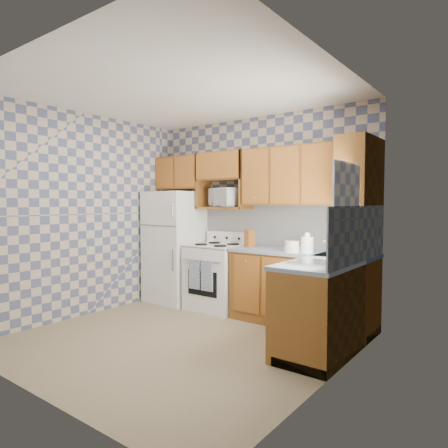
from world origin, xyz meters
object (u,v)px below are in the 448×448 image
at_px(microwave, 227,198).
at_px(electric_kettle, 307,245).
at_px(refrigerator, 175,247).
at_px(stove_body, 217,278).

distance_m(microwave, electric_kettle, 1.51).
relative_size(refrigerator, stove_body, 1.87).
height_order(refrigerator, electric_kettle, refrigerator).
height_order(refrigerator, stove_body, refrigerator).
distance_m(refrigerator, electric_kettle, 2.24).
distance_m(refrigerator, stove_body, 0.89).
bearing_deg(microwave, electric_kettle, 7.98).
bearing_deg(stove_body, microwave, 73.30).
bearing_deg(electric_kettle, stove_body, 176.19).
height_order(stove_body, microwave, microwave).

